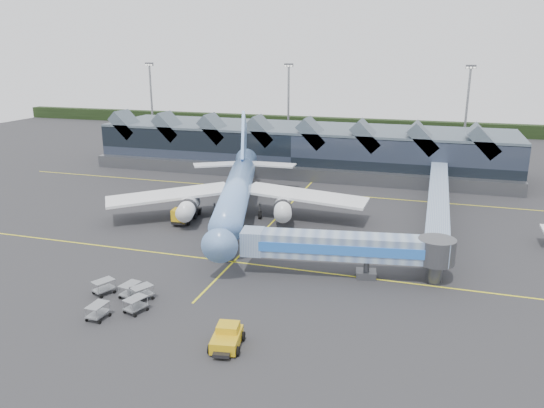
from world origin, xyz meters
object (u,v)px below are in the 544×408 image
(jet_bridge, at_px, (358,248))
(pushback_tug, at_px, (227,338))
(fuel_truck, at_px, (187,209))
(main_airliner, at_px, (237,190))

(jet_bridge, xyz_separation_m, pushback_tug, (-8.97, -18.77, -2.78))
(fuel_truck, xyz_separation_m, pushback_tug, (20.00, -33.15, -0.79))
(main_airliner, relative_size, fuel_truck, 5.30)
(jet_bridge, relative_size, fuel_truck, 2.77)
(main_airliner, distance_m, fuel_truck, 8.41)
(main_airliner, bearing_deg, jet_bridge, -54.93)
(main_airliner, height_order, fuel_truck, main_airliner)
(fuel_truck, bearing_deg, main_airliner, 15.29)
(jet_bridge, height_order, pushback_tug, jet_bridge)
(main_airliner, height_order, pushback_tug, main_airliner)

